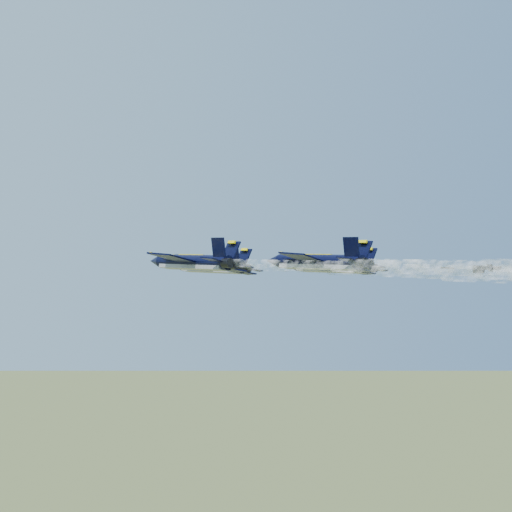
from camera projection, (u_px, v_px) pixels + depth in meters
name	position (u px, v px, depth m)	size (l,w,h in m)	color
jet_lead	(210.00, 266.00, 100.26)	(11.71, 15.89, 3.64)	black
jet_left	(191.00, 262.00, 85.21)	(11.71, 15.89, 3.64)	black
jet_right	(329.00, 266.00, 98.45)	(11.71, 15.89, 3.64)	black
jet_slot	(317.00, 262.00, 84.38)	(11.71, 15.89, 3.64)	black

